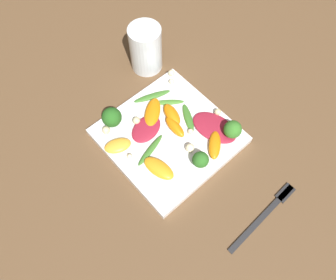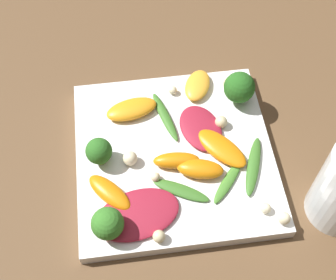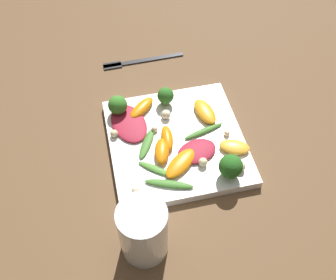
% 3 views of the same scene
% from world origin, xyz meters
% --- Properties ---
extents(ground_plane, '(2.40, 2.40, 0.00)m').
position_xyz_m(ground_plane, '(0.00, 0.00, 0.00)').
color(ground_plane, brown).
extents(plate, '(0.25, 0.25, 0.02)m').
position_xyz_m(plate, '(0.00, 0.00, 0.01)').
color(plate, white).
rests_on(plate, ground_plane).
extents(radicchio_leaf_0, '(0.09, 0.11, 0.01)m').
position_xyz_m(radicchio_leaf_0, '(-0.08, 0.06, 0.02)').
color(radicchio_leaf_0, maroon).
rests_on(radicchio_leaf_0, plate).
extents(radicchio_leaf_1, '(0.09, 0.07, 0.01)m').
position_xyz_m(radicchio_leaf_1, '(0.03, -0.04, 0.02)').
color(radicchio_leaf_1, maroon).
rests_on(radicchio_leaf_1, plate).
extents(orange_segment_0, '(0.03, 0.06, 0.02)m').
position_xyz_m(orange_segment_0, '(-0.02, -0.00, 0.03)').
color(orange_segment_0, orange).
rests_on(orange_segment_0, plate).
extents(orange_segment_1, '(0.04, 0.06, 0.02)m').
position_xyz_m(orange_segment_1, '(-0.03, -0.03, 0.03)').
color(orange_segment_1, orange).
rests_on(orange_segment_1, plate).
extents(orange_segment_2, '(0.07, 0.06, 0.02)m').
position_xyz_m(orange_segment_2, '(-0.05, 0.09, 0.03)').
color(orange_segment_2, orange).
rests_on(orange_segment_2, plate).
extents(orange_segment_3, '(0.08, 0.08, 0.01)m').
position_xyz_m(orange_segment_3, '(-0.01, -0.06, 0.03)').
color(orange_segment_3, orange).
rests_on(orange_segment_3, plate).
extents(orange_segment_4, '(0.07, 0.05, 0.01)m').
position_xyz_m(orange_segment_4, '(0.10, -0.05, 0.03)').
color(orange_segment_4, '#FCAD33').
rests_on(orange_segment_4, plate).
extents(orange_segment_5, '(0.05, 0.08, 0.02)m').
position_xyz_m(orange_segment_5, '(0.07, 0.05, 0.03)').
color(orange_segment_5, orange).
rests_on(orange_segment_5, plate).
extents(broccoli_floret_0, '(0.03, 0.03, 0.04)m').
position_xyz_m(broccoli_floret_0, '(0.00, 0.10, 0.04)').
color(broccoli_floret_0, '#7A9E51').
rests_on(broccoli_floret_0, plate).
extents(broccoli_floret_1, '(0.04, 0.04, 0.05)m').
position_xyz_m(broccoli_floret_1, '(0.07, -0.10, 0.05)').
color(broccoli_floret_1, '#7A9E51').
rests_on(broccoli_floret_1, plate).
extents(broccoli_floret_2, '(0.04, 0.04, 0.04)m').
position_xyz_m(broccoli_floret_2, '(-0.10, 0.09, 0.04)').
color(broccoli_floret_2, '#84AD5B').
rests_on(broccoli_floret_2, plate).
extents(arugula_sprig_0, '(0.09, 0.05, 0.01)m').
position_xyz_m(arugula_sprig_0, '(-0.04, -0.10, 0.02)').
color(arugula_sprig_0, '#3D7528').
rests_on(arugula_sprig_0, plate).
extents(arugula_sprig_1, '(0.05, 0.07, 0.01)m').
position_xyz_m(arugula_sprig_1, '(-0.06, -0.00, 0.02)').
color(arugula_sprig_1, '#3D7528').
rests_on(arugula_sprig_1, plate).
extents(arugula_sprig_2, '(0.06, 0.05, 0.01)m').
position_xyz_m(arugula_sprig_2, '(-0.05, -0.06, 0.02)').
color(arugula_sprig_2, '#47842D').
rests_on(arugula_sprig_2, plate).
extents(arugula_sprig_3, '(0.09, 0.03, 0.01)m').
position_xyz_m(arugula_sprig_3, '(0.06, 0.01, 0.02)').
color(arugula_sprig_3, '#3D7528').
rests_on(arugula_sprig_3, plate).
extents(macadamia_nut_0, '(0.02, 0.02, 0.02)m').
position_xyz_m(macadamia_nut_0, '(-0.01, 0.06, 0.03)').
color(macadamia_nut_0, beige).
rests_on(macadamia_nut_0, plate).
extents(macadamia_nut_1, '(0.01, 0.01, 0.01)m').
position_xyz_m(macadamia_nut_1, '(0.10, -0.01, 0.02)').
color(macadamia_nut_1, beige).
rests_on(macadamia_nut_1, plate).
extents(macadamia_nut_2, '(0.02, 0.02, 0.02)m').
position_xyz_m(macadamia_nut_2, '(-0.11, 0.03, 0.03)').
color(macadamia_nut_2, beige).
rests_on(macadamia_nut_2, plate).
extents(macadamia_nut_3, '(0.01, 0.01, 0.01)m').
position_xyz_m(macadamia_nut_3, '(-0.04, 0.03, 0.02)').
color(macadamia_nut_3, beige).
rests_on(macadamia_nut_3, plate).
extents(macadamia_nut_4, '(0.02, 0.02, 0.02)m').
position_xyz_m(macadamia_nut_4, '(0.10, -0.09, 0.03)').
color(macadamia_nut_4, beige).
rests_on(macadamia_nut_4, plate).
extents(macadamia_nut_5, '(0.02, 0.02, 0.02)m').
position_xyz_m(macadamia_nut_5, '(-0.11, -0.12, 0.03)').
color(macadamia_nut_5, beige).
rests_on(macadamia_nut_5, plate).
extents(macadamia_nut_6, '(0.02, 0.02, 0.02)m').
position_xyz_m(macadamia_nut_6, '(0.03, -0.07, 0.03)').
color(macadamia_nut_6, beige).
rests_on(macadamia_nut_6, plate).
extents(macadamia_nut_7, '(0.01, 0.01, 0.01)m').
position_xyz_m(macadamia_nut_7, '(-0.10, -0.10, 0.02)').
color(macadamia_nut_7, beige).
rests_on(macadamia_nut_7, plate).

